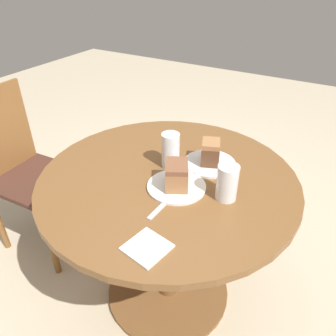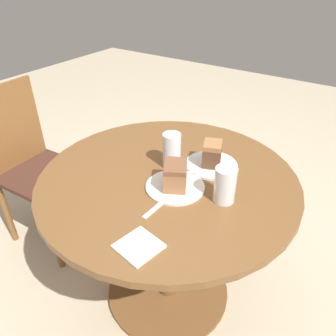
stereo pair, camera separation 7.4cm
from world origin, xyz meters
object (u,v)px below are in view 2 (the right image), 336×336
(plate_far, at_px, (211,165))
(glass_lemonade, at_px, (172,152))
(cake_slice_near, at_px, (175,175))
(glass_water, at_px, (225,186))
(plate_near, at_px, (175,187))
(cake_slice_far, at_px, (212,154))
(chair, at_px, (35,166))

(plate_far, relative_size, glass_lemonade, 1.48)
(cake_slice_near, height_order, glass_water, glass_water)
(glass_lemonade, height_order, glass_water, glass_lemonade)
(plate_far, distance_m, cake_slice_near, 0.23)
(cake_slice_near, bearing_deg, plate_near, 116.57)
(plate_near, distance_m, glass_water, 0.20)
(plate_far, bearing_deg, cake_slice_far, -90.00)
(glass_lemonade, relative_size, glass_water, 1.10)
(cake_slice_near, height_order, cake_slice_far, cake_slice_far)
(chair, distance_m, cake_slice_near, 1.02)
(plate_near, bearing_deg, plate_far, -11.02)
(plate_far, bearing_deg, plate_near, 168.98)
(plate_far, bearing_deg, glass_water, -141.46)
(cake_slice_near, bearing_deg, plate_far, -11.02)
(plate_far, height_order, cake_slice_far, cake_slice_far)
(cake_slice_far, bearing_deg, glass_lemonade, 124.20)
(plate_near, distance_m, glass_lemonade, 0.17)
(plate_near, height_order, cake_slice_far, cake_slice_far)
(cake_slice_far, xyz_separation_m, glass_lemonade, (-0.10, 0.14, 0.01))
(chair, distance_m, glass_lemonade, 0.94)
(plate_far, bearing_deg, cake_slice_near, 168.98)
(plate_near, bearing_deg, cake_slice_near, -63.43)
(plate_near, distance_m, cake_slice_near, 0.05)
(chair, height_order, cake_slice_near, chair)
(cake_slice_near, distance_m, glass_lemonade, 0.16)
(glass_lemonade, bearing_deg, plate_near, -141.72)
(plate_far, distance_m, cake_slice_far, 0.06)
(chair, bearing_deg, glass_water, -91.79)
(plate_near, bearing_deg, chair, 89.12)
(plate_far, relative_size, cake_slice_far, 1.97)
(cake_slice_far, bearing_deg, glass_water, -141.46)
(chair, bearing_deg, cake_slice_near, -93.73)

